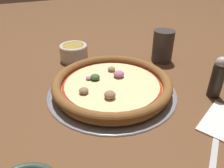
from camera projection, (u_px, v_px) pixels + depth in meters
name	position (u px, v px, depth m)	size (l,w,h in m)	color
ground_plane	(112.00, 91.00, 0.62)	(3.00, 3.00, 0.00)	brown
pizza_tray	(112.00, 90.00, 0.62)	(0.37, 0.37, 0.01)	gray
pizza	(112.00, 84.00, 0.61)	(0.33, 0.33, 0.04)	tan
bowl_near	(74.00, 52.00, 0.79)	(0.10, 0.10, 0.06)	beige
drinking_cup	(163.00, 46.00, 0.77)	(0.07, 0.07, 0.11)	#383333
fork	(215.00, 144.00, 0.45)	(0.14, 0.11, 0.00)	#B7B7BC
pepper_shaker	(218.00, 77.00, 0.58)	(0.03, 0.03, 0.12)	black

